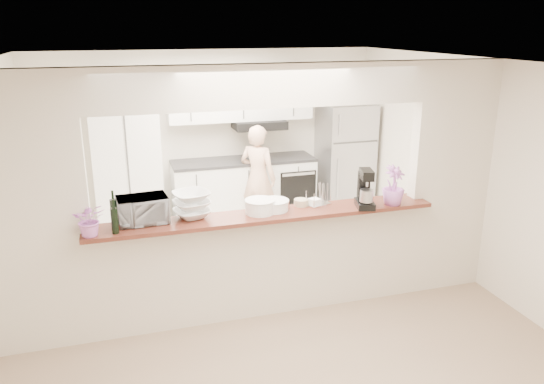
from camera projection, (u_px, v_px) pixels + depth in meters
name	position (u px, v px, depth m)	size (l,w,h in m)	color
floor	(265.00, 311.00, 5.47)	(6.00, 6.00, 0.00)	tan
tile_overlay	(232.00, 252.00, 6.89)	(5.00, 2.90, 0.01)	beige
partition	(265.00, 173.00, 5.03)	(5.00, 0.15, 2.50)	beige
bar_counter	(265.00, 261.00, 5.30)	(3.40, 0.38, 1.09)	beige
kitchen_cabinets	(200.00, 160.00, 7.61)	(3.15, 0.62, 2.25)	white
refrigerator	(345.00, 159.00, 8.20)	(0.75, 0.70, 1.70)	#A2A2A6
flower_left	(90.00, 219.00, 4.52)	(0.27, 0.23, 0.30)	#CE6DC5
wine_bottle_a	(115.00, 220.00, 4.59)	(0.06, 0.06, 0.31)	black
wine_bottle_b	(114.00, 211.00, 4.78)	(0.06, 0.06, 0.32)	black
toaster_oven	(143.00, 210.00, 4.84)	(0.45, 0.30, 0.25)	#A5A5A9
serving_bowls	(192.00, 205.00, 4.96)	(0.34, 0.34, 0.25)	silver
plate_stack_a	(260.00, 206.00, 5.10)	(0.29, 0.29, 0.13)	white
plate_stack_b	(274.00, 205.00, 5.18)	(0.30, 0.30, 0.10)	white
red_bowl	(282.00, 204.00, 5.26)	(0.14, 0.14, 0.07)	maroon
tan_bowl	(301.00, 202.00, 5.32)	(0.14, 0.14, 0.07)	tan
utensil_caddy	(318.00, 196.00, 5.32)	(0.27, 0.21, 0.22)	silver
stand_mixer	(365.00, 190.00, 5.24)	(0.23, 0.29, 0.39)	black
flower_right	(394.00, 185.00, 5.31)	(0.22, 0.22, 0.40)	#B363B7
person	(258.00, 178.00, 7.50)	(0.55, 0.36, 1.51)	#DEAE90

